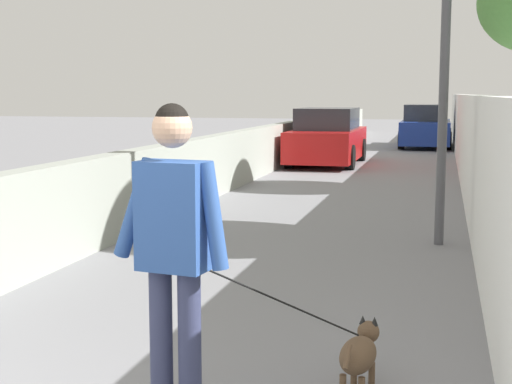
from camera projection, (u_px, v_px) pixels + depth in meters
ground_plane at (356, 181)px, 16.38m from camera, size 80.00×80.00×0.00m
wall_left at (229, 161)px, 14.96m from camera, size 48.00×0.30×1.14m
fence_right at (472, 146)px, 13.75m from camera, size 48.00×0.30×1.90m
person_skateboarder at (174, 239)px, 4.03m from camera, size 0.27×0.72×1.80m
dog at (359, 353)px, 4.74m from camera, size 1.18×1.08×1.06m
car_near at (327, 138)px, 20.12m from camera, size 4.25×1.80×1.54m
car_far at (426, 127)px, 26.64m from camera, size 4.38×1.80×1.54m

